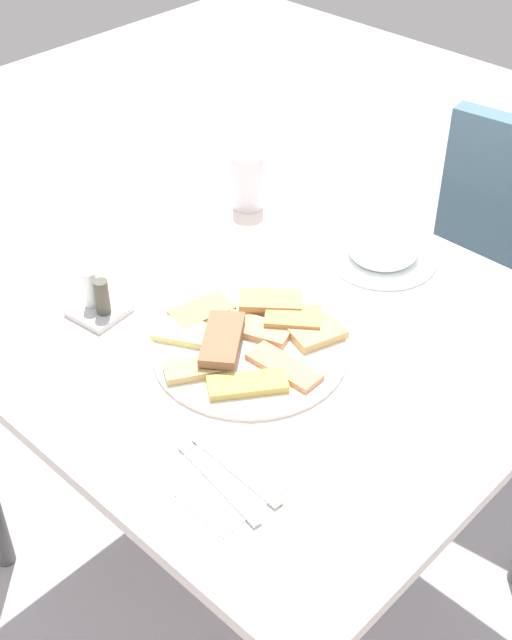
{
  "coord_description": "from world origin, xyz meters",
  "views": [
    {
      "loc": [
        0.81,
        -0.86,
        1.69
      ],
      "look_at": [
        0.02,
        -0.03,
        0.77
      ],
      "focal_mm": 47.84,
      "sensor_mm": 36.0,
      "label": 1
    }
  ],
  "objects_px": {
    "pide_platter": "(248,345)",
    "fork": "(218,482)",
    "salad_plate_greens": "(383,250)",
    "condiment_caddy": "(98,302)",
    "dining_table": "(260,357)",
    "paper_napkin": "(227,477)",
    "spoon": "(236,469)",
    "soda_can": "(248,181)"
  },
  "relations": [
    {
      "from": "pide_platter",
      "to": "fork",
      "type": "bearing_deg",
      "value": -54.12
    },
    {
      "from": "dining_table",
      "to": "salad_plate_greens",
      "type": "bearing_deg",
      "value": 82.65
    },
    {
      "from": "dining_table",
      "to": "soda_can",
      "type": "xyz_separation_m",
      "value": [
        -0.29,
        0.27,
        0.15
      ]
    },
    {
      "from": "soda_can",
      "to": "fork",
      "type": "xyz_separation_m",
      "value": [
        0.51,
        -0.58,
        -0.06
      ]
    },
    {
      "from": "dining_table",
      "to": "fork",
      "type": "distance_m",
      "value": 0.39
    },
    {
      "from": "pide_platter",
      "to": "soda_can",
      "type": "height_order",
      "value": "soda_can"
    },
    {
      "from": "pide_platter",
      "to": "spoon",
      "type": "bearing_deg",
      "value": -49.66
    },
    {
      "from": "dining_table",
      "to": "spoon",
      "type": "relative_size",
      "value": 5.53
    },
    {
      "from": "paper_napkin",
      "to": "fork",
      "type": "bearing_deg",
      "value": -90.0
    },
    {
      "from": "condiment_caddy",
      "to": "spoon",
      "type": "bearing_deg",
      "value": -12.07
    },
    {
      "from": "paper_napkin",
      "to": "spoon",
      "type": "xyz_separation_m",
      "value": [
        0.0,
        0.02,
        0.0
      ]
    },
    {
      "from": "condiment_caddy",
      "to": "salad_plate_greens",
      "type": "bearing_deg",
      "value": 61.64
    },
    {
      "from": "pide_platter",
      "to": "salad_plate_greens",
      "type": "relative_size",
      "value": 1.58
    },
    {
      "from": "dining_table",
      "to": "salad_plate_greens",
      "type": "height_order",
      "value": "salad_plate_greens"
    },
    {
      "from": "pide_platter",
      "to": "condiment_caddy",
      "type": "distance_m",
      "value": 0.29
    },
    {
      "from": "dining_table",
      "to": "pide_platter",
      "type": "bearing_deg",
      "value": -60.93
    },
    {
      "from": "salad_plate_greens",
      "to": "condiment_caddy",
      "type": "xyz_separation_m",
      "value": [
        -0.26,
        -0.49,
        0.0
      ]
    },
    {
      "from": "fork",
      "to": "condiment_caddy",
      "type": "relative_size",
      "value": 1.89
    },
    {
      "from": "paper_napkin",
      "to": "fork",
      "type": "height_order",
      "value": "fork"
    },
    {
      "from": "paper_napkin",
      "to": "spoon",
      "type": "bearing_deg",
      "value": 90.0
    },
    {
      "from": "dining_table",
      "to": "fork",
      "type": "bearing_deg",
      "value": -55.57
    },
    {
      "from": "paper_napkin",
      "to": "dining_table",
      "type": "bearing_deg",
      "value": 126.02
    },
    {
      "from": "fork",
      "to": "condiment_caddy",
      "type": "bearing_deg",
      "value": 171.95
    },
    {
      "from": "spoon",
      "to": "soda_can",
      "type": "bearing_deg",
      "value": 135.72
    },
    {
      "from": "fork",
      "to": "spoon",
      "type": "xyz_separation_m",
      "value": [
        0.0,
        0.04,
        0.0
      ]
    },
    {
      "from": "salad_plate_greens",
      "to": "fork",
      "type": "relative_size",
      "value": 1.13
    },
    {
      "from": "pide_platter",
      "to": "paper_napkin",
      "type": "relative_size",
      "value": 2.19
    },
    {
      "from": "soda_can",
      "to": "spoon",
      "type": "distance_m",
      "value": 0.75
    },
    {
      "from": "paper_napkin",
      "to": "condiment_caddy",
      "type": "relative_size",
      "value": 1.54
    },
    {
      "from": "pide_platter",
      "to": "fork",
      "type": "xyz_separation_m",
      "value": [
        0.18,
        -0.24,
        -0.01
      ]
    },
    {
      "from": "dining_table",
      "to": "spoon",
      "type": "height_order",
      "value": "spoon"
    },
    {
      "from": "salad_plate_greens",
      "to": "spoon",
      "type": "relative_size",
      "value": 1.15
    },
    {
      "from": "dining_table",
      "to": "salad_plate_greens",
      "type": "xyz_separation_m",
      "value": [
        0.04,
        0.31,
        0.11
      ]
    },
    {
      "from": "pide_platter",
      "to": "paper_napkin",
      "type": "xyz_separation_m",
      "value": [
        0.18,
        -0.22,
        -0.01
      ]
    },
    {
      "from": "spoon",
      "to": "condiment_caddy",
      "type": "height_order",
      "value": "condiment_caddy"
    },
    {
      "from": "dining_table",
      "to": "spoon",
      "type": "distance_m",
      "value": 0.36
    },
    {
      "from": "dining_table",
      "to": "salad_plate_greens",
      "type": "distance_m",
      "value": 0.33
    },
    {
      "from": "spoon",
      "to": "paper_napkin",
      "type": "bearing_deg",
      "value": -87.07
    },
    {
      "from": "paper_napkin",
      "to": "pide_platter",
      "type": "bearing_deg",
      "value": 128.0
    },
    {
      "from": "fork",
      "to": "condiment_caddy",
      "type": "height_order",
      "value": "condiment_caddy"
    },
    {
      "from": "pide_platter",
      "to": "spoon",
      "type": "distance_m",
      "value": 0.27
    },
    {
      "from": "spoon",
      "to": "fork",
      "type": "bearing_deg",
      "value": -87.07
    }
  ]
}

